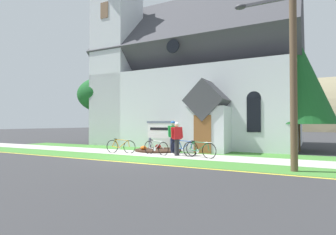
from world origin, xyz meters
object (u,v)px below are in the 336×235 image
Objects in this scene: cyclist_in_green_jersey at (177,136)px; bicycle_black at (156,148)px; bicycle_red at (184,148)px; church_sign at (160,131)px; bicycle_yellow at (199,150)px; utility_pole at (290,36)px; cyclist_in_yellow_jersey at (173,134)px; yard_deciduous_tree at (105,95)px; roadside_conifer at (297,80)px; bicycle_green at (121,146)px.

bicycle_black is at bearing -175.68° from cyclist_in_green_jersey.
cyclist_in_green_jersey reaches higher than bicycle_red.
church_sign reaches higher than bicycle_yellow.
bicycle_red is at bearing 146.61° from bicycle_yellow.
utility_pole reaches higher than church_sign.
cyclist_in_yellow_jersey is at bearing 149.85° from bicycle_red.
bicycle_black is at bearing 162.37° from utility_pole.
bicycle_red is at bearing -30.15° from cyclist_in_yellow_jersey.
yard_deciduous_tree reaches higher than cyclist_in_yellow_jersey.
roadside_conifer is (5.23, 4.74, 3.83)m from bicycle_red.
cyclist_in_green_jersey is 8.19m from roadside_conifer.
church_sign is 1.08× the size of bicycle_green.
bicycle_black is at bearing -109.21° from cyclist_in_yellow_jersey.
yard_deciduous_tree reaches higher than bicycle_red.
cyclist_in_yellow_jersey is 1.04× the size of cyclist_in_green_jersey.
roadside_conifer reaches higher than bicycle_yellow.
yard_deciduous_tree reaches higher than church_sign.
church_sign is 8.67m from roadside_conifer.
yard_deciduous_tree is (-9.34, 5.44, 3.02)m from cyclist_in_green_jersey.
bicycle_green is 1.00× the size of cyclist_in_yellow_jersey.
cyclist_in_yellow_jersey is 1.33m from cyclist_in_green_jersey.
yard_deciduous_tree is at bearing 145.86° from bicycle_black.
cyclist_in_green_jersey is (-1.28, 0.21, 0.61)m from bicycle_yellow.
cyclist_in_yellow_jersey is at bearing -27.01° from yard_deciduous_tree.
bicycle_black is 8.17m from utility_pole.
bicycle_yellow is 1.04× the size of bicycle_red.
cyclist_in_green_jersey is (0.78, -1.08, -0.05)m from cyclist_in_yellow_jersey.
church_sign is 2.65m from bicycle_red.
yard_deciduous_tree is (-8.57, 4.37, 2.96)m from cyclist_in_yellow_jersey.
roadside_conifer is (8.71, 5.55, 3.83)m from bicycle_green.
bicycle_black is 1.46m from bicycle_red.
bicycle_red is at bearing 13.19° from bicycle_green.
bicycle_red is at bearing 152.65° from utility_pole.
roadside_conifer is (6.54, 5.38, 3.84)m from bicycle_black.
bicycle_red is 1.24m from cyclist_in_yellow_jersey.
cyclist_in_green_jersey reaches higher than bicycle_black.
bicycle_black is 1.00× the size of cyclist_in_green_jersey.
yard_deciduous_tree is (-14.70, 0.15, -0.19)m from roadside_conifer.
church_sign is at bearing -25.92° from yard_deciduous_tree.
utility_pole is (5.31, -2.75, 4.31)m from bicycle_red.
yard_deciduous_tree is at bearing 154.08° from church_sign.
bicycle_yellow reaches higher than bicycle_green.
bicycle_green is at bearing -175.55° from cyclist_in_green_jersey.
utility_pole reaches higher than cyclist_in_yellow_jersey.
bicycle_red is 0.99× the size of bicycle_green.
cyclist_in_yellow_jersey is 0.26× the size of roadside_conifer.
cyclist_in_green_jersey reaches higher than bicycle_green.
yard_deciduous_tree is at bearing 136.42° from bicycle_green.
church_sign reaches higher than bicycle_black.
bicycle_black is 2.17m from bicycle_green.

